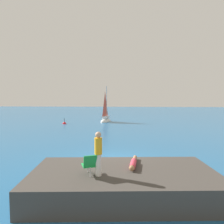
{
  "coord_description": "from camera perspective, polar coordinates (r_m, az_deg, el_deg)",
  "views": [
    {
      "loc": [
        0.86,
        -11.74,
        3.79
      ],
      "look_at": [
        -1.36,
        16.13,
        1.91
      ],
      "focal_mm": 32.39,
      "sensor_mm": 36.0,
      "label": 1
    }
  ],
  "objects": [
    {
      "name": "ground_plane",
      "position": [
        12.37,
        0.34,
        -14.0
      ],
      "size": [
        160.0,
        160.0,
        0.0
      ],
      "primitive_type": "plane",
      "color": "#236093"
    },
    {
      "name": "shore_ledge",
      "position": [
        8.46,
        3.31,
        -19.18
      ],
      "size": [
        7.51,
        4.27,
        0.96
      ],
      "primitive_type": "cube",
      "rotation": [
        0.0,
        0.0,
        0.1
      ],
      "color": "#423D38",
      "rests_on": "ground"
    },
    {
      "name": "boulder_seaward",
      "position": [
        10.21,
        6.94,
        -17.97
      ],
      "size": [
        1.48,
        1.42,
        0.8
      ],
      "primitive_type": "cube",
      "rotation": [
        -0.11,
        0.04,
        0.42
      ],
      "color": "#483F35",
      "rests_on": "ground"
    },
    {
      "name": "boulder_inland",
      "position": [
        10.86,
        7.34,
        -16.61
      ],
      "size": [
        1.41,
        1.25,
        0.87
      ],
      "primitive_type": "cube",
      "rotation": [
        -0.15,
        0.15,
        2.76
      ],
      "color": "#3F402F",
      "rests_on": "ground"
    },
    {
      "name": "sailboat_near",
      "position": [
        32.8,
        -1.78,
        -2.18
      ],
      "size": [
        2.01,
        3.52,
        6.35
      ],
      "rotation": [
        0.0,
        0.0,
        1.29
      ],
      "color": "white",
      "rests_on": "ground"
    },
    {
      "name": "person_sunbather",
      "position": [
        8.77,
        6.04,
        -14.19
      ],
      "size": [
        0.38,
        1.76,
        0.25
      ],
      "rotation": [
        0.0,
        0.0,
        1.46
      ],
      "color": "#DB384C",
      "rests_on": "shore_ledge"
    },
    {
      "name": "person_standing",
      "position": [
        7.51,
        -3.89,
        -11.29
      ],
      "size": [
        0.28,
        0.28,
        1.62
      ],
      "rotation": [
        0.0,
        0.0,
        5.03
      ],
      "color": "white",
      "rests_on": "shore_ledge"
    },
    {
      "name": "beach_chair",
      "position": [
        7.67,
        -6.39,
        -14.3
      ],
      "size": [
        0.67,
        0.73,
        0.8
      ],
      "rotation": [
        0.0,
        0.0,
        1.96
      ],
      "color": "green",
      "rests_on": "shore_ledge"
    },
    {
      "name": "marker_buoy",
      "position": [
        30.96,
        -13.29,
        -3.27
      ],
      "size": [
        0.56,
        0.56,
        1.13
      ],
      "color": "red",
      "rests_on": "ground"
    }
  ]
}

